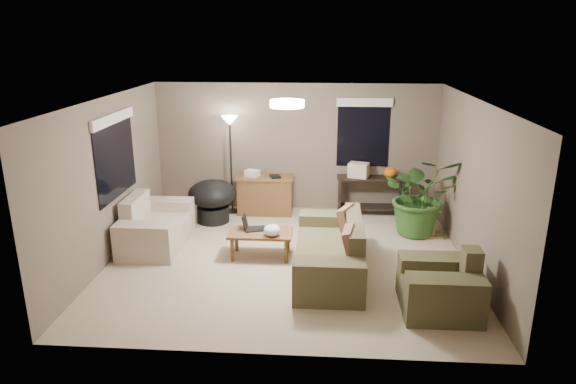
# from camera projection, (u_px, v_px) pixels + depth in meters

# --- Properties ---
(room_shell) EXTENTS (5.50, 5.50, 5.50)m
(room_shell) POSITION_uv_depth(u_px,v_px,m) (287.00, 183.00, 7.70)
(room_shell) COLOR tan
(room_shell) RESTS_ON ground
(main_sofa) EXTENTS (0.95, 2.20, 0.85)m
(main_sofa) POSITION_uv_depth(u_px,v_px,m) (332.00, 254.00, 7.57)
(main_sofa) COLOR brown
(main_sofa) RESTS_ON ground
(throw_pillows) EXTENTS (0.40, 1.39, 0.47)m
(throw_pillows) POSITION_uv_depth(u_px,v_px,m) (350.00, 232.00, 7.44)
(throw_pillows) COLOR #8C7251
(throw_pillows) RESTS_ON main_sofa
(loveseat) EXTENTS (0.90, 1.60, 0.85)m
(loveseat) POSITION_uv_depth(u_px,v_px,m) (155.00, 228.00, 8.56)
(loveseat) COLOR beige
(loveseat) RESTS_ON ground
(armchair) EXTENTS (0.95, 1.00, 0.85)m
(armchair) POSITION_uv_depth(u_px,v_px,m) (441.00, 288.00, 6.54)
(armchair) COLOR #4B472D
(armchair) RESTS_ON ground
(coffee_table) EXTENTS (1.00, 0.55, 0.42)m
(coffee_table) POSITION_uv_depth(u_px,v_px,m) (260.00, 236.00, 8.07)
(coffee_table) COLOR brown
(coffee_table) RESTS_ON ground
(laptop) EXTENTS (0.39, 0.32, 0.24)m
(laptop) POSITION_uv_depth(u_px,v_px,m) (251.00, 226.00, 8.14)
(laptop) COLOR black
(laptop) RESTS_ON coffee_table
(plastic_bag) EXTENTS (0.31, 0.29, 0.18)m
(plastic_bag) POSITION_uv_depth(u_px,v_px,m) (272.00, 230.00, 7.87)
(plastic_bag) COLOR white
(plastic_bag) RESTS_ON coffee_table
(desk) EXTENTS (1.10, 0.50, 0.75)m
(desk) POSITION_uv_depth(u_px,v_px,m) (265.00, 195.00, 10.03)
(desk) COLOR brown
(desk) RESTS_ON ground
(desk_papers) EXTENTS (0.73, 0.32, 0.12)m
(desk_papers) POSITION_uv_depth(u_px,v_px,m) (257.00, 174.00, 9.90)
(desk_papers) COLOR silver
(desk_papers) RESTS_ON desk
(console_table) EXTENTS (1.30, 0.40, 0.75)m
(console_table) POSITION_uv_depth(u_px,v_px,m) (370.00, 193.00, 9.97)
(console_table) COLOR black
(console_table) RESTS_ON ground
(pumpkin) EXTENTS (0.29, 0.29, 0.21)m
(pumpkin) POSITION_uv_depth(u_px,v_px,m) (390.00, 172.00, 9.82)
(pumpkin) COLOR orange
(pumpkin) RESTS_ON console_table
(cardboard_box) EXTENTS (0.43, 0.37, 0.27)m
(cardboard_box) POSITION_uv_depth(u_px,v_px,m) (358.00, 170.00, 9.85)
(cardboard_box) COLOR beige
(cardboard_box) RESTS_ON console_table
(papasan_chair) EXTENTS (0.95, 0.95, 0.80)m
(papasan_chair) POSITION_uv_depth(u_px,v_px,m) (213.00, 198.00, 9.56)
(papasan_chair) COLOR black
(papasan_chair) RESTS_ON ground
(floor_lamp) EXTENTS (0.32, 0.32, 1.91)m
(floor_lamp) POSITION_uv_depth(u_px,v_px,m) (230.00, 132.00, 9.75)
(floor_lamp) COLOR black
(floor_lamp) RESTS_ON ground
(ceiling_fixture) EXTENTS (0.50, 0.50, 0.10)m
(ceiling_fixture) POSITION_uv_depth(u_px,v_px,m) (287.00, 104.00, 7.35)
(ceiling_fixture) COLOR white
(ceiling_fixture) RESTS_ON room_shell
(houseplant) EXTENTS (1.29, 1.44, 1.12)m
(houseplant) POSITION_uv_depth(u_px,v_px,m) (420.00, 204.00, 8.94)
(houseplant) COLOR #2D5923
(houseplant) RESTS_ON ground
(cat_scratching_post) EXTENTS (0.32, 0.32, 0.50)m
(cat_scratching_post) POSITION_uv_depth(u_px,v_px,m) (433.00, 224.00, 8.94)
(cat_scratching_post) COLOR tan
(cat_scratching_post) RESTS_ON ground
(window_left) EXTENTS (0.05, 1.56, 1.33)m
(window_left) POSITION_uv_depth(u_px,v_px,m) (115.00, 142.00, 8.01)
(window_left) COLOR black
(window_left) RESTS_ON room_shell
(window_back) EXTENTS (1.06, 0.05, 1.33)m
(window_back) POSITION_uv_depth(u_px,v_px,m) (364.00, 121.00, 9.82)
(window_back) COLOR black
(window_back) RESTS_ON room_shell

